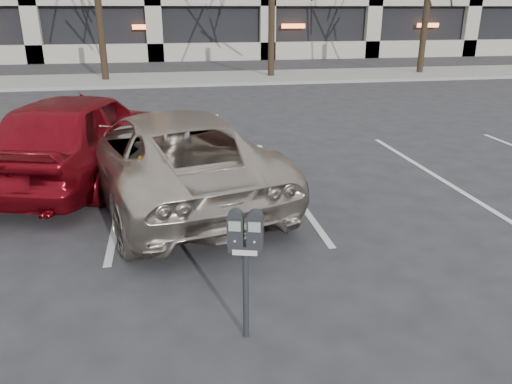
% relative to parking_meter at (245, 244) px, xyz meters
% --- Properties ---
extents(ground, '(140.00, 140.00, 0.00)m').
position_rel_parking_meter_xyz_m(ground, '(-0.02, 1.89, -0.96)').
color(ground, '#28282B').
rests_on(ground, ground).
extents(sidewalk, '(80.00, 4.00, 0.12)m').
position_rel_parking_meter_xyz_m(sidewalk, '(-0.02, 17.89, -0.90)').
color(sidewalk, gray).
rests_on(sidewalk, ground).
extents(stall_lines, '(16.90, 5.20, 0.00)m').
position_rel_parking_meter_xyz_m(stall_lines, '(-1.42, 4.19, -0.95)').
color(stall_lines, silver).
rests_on(stall_lines, ground).
extents(parking_meter, '(0.34, 0.20, 1.25)m').
position_rel_parking_meter_xyz_m(parking_meter, '(0.00, 0.00, 0.00)').
color(parking_meter, black).
rests_on(parking_meter, ground).
extents(suv_silver, '(3.66, 5.61, 1.44)m').
position_rel_parking_meter_xyz_m(suv_silver, '(-0.61, 3.83, -0.24)').
color(suv_silver, '#BBAE9F').
rests_on(suv_silver, ground).
extents(car_red, '(3.12, 5.03, 1.60)m').
position_rel_parking_meter_xyz_m(car_red, '(-2.13, 5.09, -0.16)').
color(car_red, maroon).
rests_on(car_red, ground).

